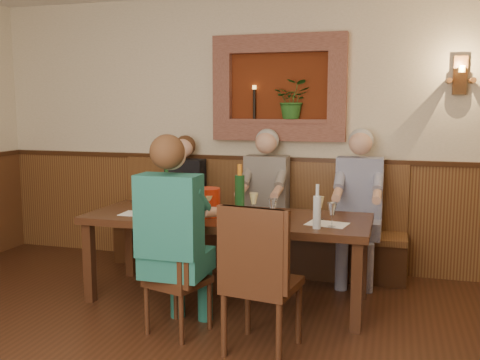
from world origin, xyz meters
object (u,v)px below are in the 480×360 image
Objects in this scene: person_bench_left at (183,213)px; person_bench_mid at (264,214)px; dining_table at (227,224)px; spittoon_bucket at (208,202)px; bench at (255,237)px; person_bench_right at (358,219)px; person_chair_front at (175,253)px; water_bottle at (317,211)px; chair_near_right at (261,309)px; chair_near_left at (177,300)px; wine_bottle_green_b at (167,191)px; wine_bottle_green_a at (240,195)px.

person_bench_left is 0.94× the size of person_bench_mid.
spittoon_bucket is (-0.14, -0.08, 0.19)m from dining_table.
bench is 2.19× the size of person_bench_left.
person_chair_front is at bearing -126.40° from person_bench_right.
person_chair_front reaches higher than water_bottle.
chair_near_right is at bearing -7.90° from person_chair_front.
person_bench_mid is at bearing -0.17° from person_bench_left.
person_bench_left is at bearing 110.52° from person_chair_front.
chair_near_left is 2.56× the size of water_bottle.
person_bench_mid reaches higher than chair_near_left.
bench is (0.00, 0.94, -0.35)m from dining_table.
person_bench_mid reaches higher than dining_table.
dining_table is 10.08× the size of spittoon_bucket.
bench is 3.45× the size of chair_near_left.
chair_near_right is (0.52, -1.81, -0.03)m from bench.
water_bottle is (0.96, 0.47, 0.63)m from chair_near_left.
person_bench_mid is 1.34m from water_bottle.
person_bench_left reaches higher than chair_near_left.
bench is 1.75m from person_chair_front.
chair_near_right is 1.57m from wine_bottle_green_b.
spittoon_bucket is at bearing 106.34° from chair_near_left.
person_bench_left is (-0.60, 1.59, 0.31)m from chair_near_left.
chair_near_left is 1.03m from wine_bottle_green_a.
dining_table is 2.76× the size of chair_near_left.
bench is at bearing 102.05° from chair_near_left.
bench is 12.60× the size of spittoon_bucket.
dining_table is at bearing 164.40° from wine_bottle_green_a.
water_bottle is at bearing -12.10° from spittoon_bucket.
person_bench_right is at bearing 37.70° from spittoon_bucket.
chair_near_left is at bearing -100.01° from person_bench_mid.
person_bench_right is (0.52, 1.70, 0.30)m from chair_near_right.
chair_near_left is 0.59× the size of person_bench_right.
person_bench_left is at bearing 123.65° from spittoon_bucket.
person_bench_right reaches higher than person_bench_mid.
dining_table is 0.88m from water_bottle.
person_bench_right is (1.04, 0.84, -0.07)m from dining_table.
wine_bottle_green_a is at bearing -90.20° from person_bench_mid.
dining_table is 1.01m from bench.
bench is 7.24× the size of wine_bottle_green_b.
person_bench_left is at bearing 131.96° from dining_table.
person_bench_mid is 0.99× the size of person_bench_right.
spittoon_bucket is at bearing -106.37° from person_bench_mid.
person_chair_front is at bearing -100.95° from dining_table.
dining_table is 1.64× the size of person_bench_right.
person_bench_mid is 0.99m from spittoon_bucket.
dining_table is at bearing -48.04° from person_bench_left.
bench reaches higher than spittoon_bucket.
bench is 1.88m from chair_near_right.
dining_table is at bearing 160.73° from water_bottle.
bench is at bearing 7.84° from person_bench_left.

